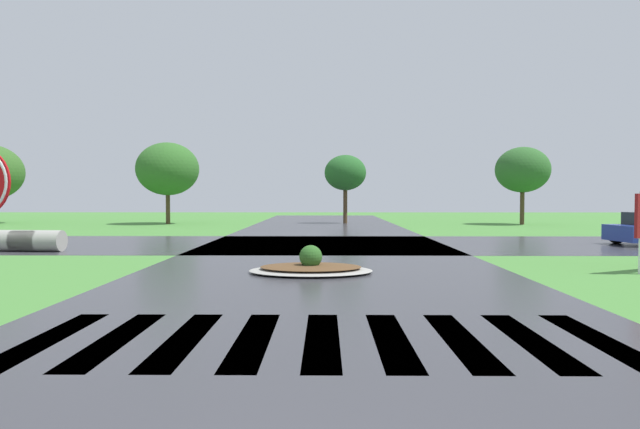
{
  "coord_description": "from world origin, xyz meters",
  "views": [
    {
      "loc": [
        0.04,
        -2.94,
        1.87
      ],
      "look_at": [
        -0.11,
        12.21,
        1.36
      ],
      "focal_mm": 30.81,
      "sensor_mm": 36.0,
      "label": 1
    }
  ],
  "objects": [
    {
      "name": "asphalt_cross_road",
      "position": [
        0.0,
        18.39,
        0.0
      ],
      "size": [
        90.0,
        8.36,
        0.01
      ],
      "primitive_type": "cube",
      "color": "#35353A",
      "rests_on": "ground"
    },
    {
      "name": "drainage_pipe_stack",
      "position": [
        -10.13,
        15.51,
        0.36
      ],
      "size": [
        2.63,
        0.91,
        0.72
      ],
      "color": "#9E9B93",
      "rests_on": "ground"
    },
    {
      "name": "background_treeline",
      "position": [
        -9.57,
        33.83,
        3.56
      ],
      "size": [
        39.75,
        4.73,
        5.45
      ],
      "color": "#4C3823",
      "rests_on": "ground"
    },
    {
      "name": "crosswalk_stripes",
      "position": [
        0.0,
        4.18,
        0.0
      ],
      "size": [
        7.65,
        2.93,
        0.01
      ],
      "color": "white",
      "rests_on": "ground"
    },
    {
      "name": "asphalt_roadway",
      "position": [
        0.0,
        10.0,
        0.0
      ],
      "size": [
        9.29,
        80.0,
        0.01
      ],
      "primitive_type": "cube",
      "color": "#35353A",
      "rests_on": "ground"
    },
    {
      "name": "median_island",
      "position": [
        -0.31,
        10.36,
        0.13
      ],
      "size": [
        3.01,
        2.06,
        0.68
      ],
      "color": "#9E9B93",
      "rests_on": "ground"
    }
  ]
}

